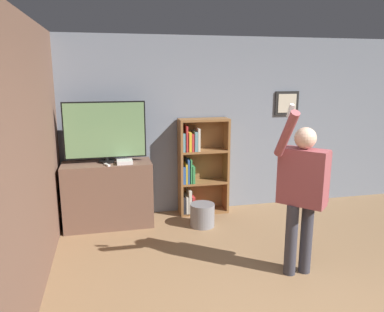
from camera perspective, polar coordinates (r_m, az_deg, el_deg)
The scene contains 9 objects.
wall_back at distance 5.93m, azimuth 4.29°, elevation 4.70°, with size 6.85×0.09×2.70m.
wall_side_brick at distance 4.13m, azimuth -22.77°, elevation 0.25°, with size 0.06×4.79×2.70m.
tv_ledge at distance 5.49m, azimuth -12.63°, elevation -5.72°, with size 1.23×0.52×0.93m.
television at distance 5.31m, azimuth -13.10°, elevation 3.68°, with size 1.12×0.22×0.85m.
game_console at distance 5.26m, azimuth -10.22°, elevation -0.87°, with size 0.21×0.19×0.05m.
remote_loose at distance 5.20m, azimuth -12.82°, elevation -1.31°, with size 0.09×0.14×0.02m.
bookshelf at distance 5.77m, azimuth 0.95°, elevation -1.75°, with size 0.76×0.28×1.49m.
person at distance 4.10m, azimuth 16.47°, elevation -4.55°, with size 0.63×0.56×1.88m.
waste_bin at distance 5.44m, azimuth 1.59°, elevation -8.96°, with size 0.35×0.35×0.33m.
Camera 1 is at (-1.72, -2.39, 2.17)m, focal length 35.00 mm.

